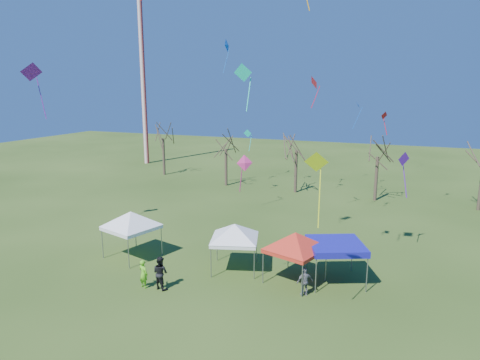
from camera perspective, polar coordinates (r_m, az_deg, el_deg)
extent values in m
plane|color=#2A4115|center=(24.76, -1.89, -14.81)|extent=(140.00, 140.00, 0.00)
cylinder|color=silver|center=(65.56, -12.80, 13.05)|extent=(0.70, 0.70, 25.00)
cylinder|color=#3D2D21|center=(56.79, -10.12, 3.08)|extent=(0.32, 0.32, 4.78)
cylinder|color=#3D2D21|center=(49.79, -1.87, 1.69)|extent=(0.32, 0.32, 4.28)
cylinder|color=#3D2D21|center=(46.81, 7.46, 1.14)|extent=(0.32, 0.32, 4.64)
cylinder|color=#3D2D21|center=(45.21, 17.70, 0.16)|extent=(0.32, 0.32, 4.49)
cylinder|color=gray|center=(30.35, -17.86, -8.15)|extent=(0.06, 0.06, 1.97)
cylinder|color=gray|center=(31.87, -13.75, -6.92)|extent=(0.06, 0.06, 1.97)
cylinder|color=gray|center=(28.24, -14.63, -9.50)|extent=(0.06, 0.06, 1.97)
cylinder|color=gray|center=(29.86, -10.41, -8.08)|extent=(0.06, 0.06, 1.97)
cube|color=white|center=(29.68, -14.28, -6.13)|extent=(3.66, 3.66, 0.24)
pyramid|color=white|center=(29.36, -14.39, -4.09)|extent=(4.02, 4.02, 0.99)
cylinder|color=gray|center=(26.21, -3.89, -10.99)|extent=(0.06, 0.06, 1.86)
cylinder|color=gray|center=(28.59, -3.08, -8.95)|extent=(0.06, 0.06, 1.86)
cylinder|color=gray|center=(25.96, 1.90, -11.21)|extent=(0.06, 0.06, 1.86)
cylinder|color=gray|center=(28.36, 2.20, -9.12)|extent=(0.06, 0.06, 1.86)
cube|color=white|center=(26.87, -0.72, -7.98)|extent=(3.47, 3.47, 0.22)
pyramid|color=white|center=(26.53, -0.73, -5.87)|extent=(3.77, 3.77, 0.93)
cylinder|color=gray|center=(25.49, 3.08, -11.63)|extent=(0.06, 0.06, 1.90)
cylinder|color=gray|center=(27.50, 6.44, -9.85)|extent=(0.06, 0.06, 1.90)
cylinder|color=gray|center=(24.15, 8.28, -13.16)|extent=(0.06, 0.06, 1.90)
cylinder|color=gray|center=(26.27, 11.38, -11.11)|extent=(0.06, 0.06, 1.90)
cube|color=red|center=(25.41, 7.36, -9.20)|extent=(3.59, 3.59, 0.23)
pyramid|color=red|center=(25.04, 7.43, -6.93)|extent=(3.83, 3.83, 0.95)
cylinder|color=gray|center=(24.64, 10.07, -12.49)|extent=(0.06, 0.06, 2.05)
cylinder|color=gray|center=(27.22, 8.81, -9.99)|extent=(0.06, 0.06, 2.05)
cylinder|color=gray|center=(25.37, 16.56, -12.08)|extent=(0.06, 0.06, 2.05)
cylinder|color=gray|center=(27.88, 14.70, -9.70)|extent=(0.06, 0.06, 2.05)
cube|color=#0F0D8F|center=(25.81, 12.66, -8.68)|extent=(4.05, 4.05, 0.25)
cube|color=#0F0D8F|center=(25.74, 12.68, -8.29)|extent=(4.05, 4.05, 0.12)
imported|color=#60C820|center=(25.60, -12.75, -12.10)|extent=(0.70, 0.55, 1.67)
imported|color=black|center=(25.22, -10.57, -12.06)|extent=(1.07, 0.91, 1.93)
imported|color=slate|center=(24.40, 8.63, -13.25)|extent=(0.98, 0.91, 1.62)
cone|color=#EDFF1A|center=(18.95, 10.15, 2.46)|extent=(1.14, 0.72, 0.99)
cube|color=#EDFF1A|center=(19.28, 10.54, -2.30)|extent=(0.11, 0.42, 2.71)
cone|color=#6A1AB9|center=(30.09, 20.95, 2.65)|extent=(0.86, 0.91, 1.00)
cube|color=#6A1AB9|center=(30.54, 21.11, 0.04)|extent=(0.47, 0.43, 2.37)
cone|color=red|center=(36.27, 9.91, 12.71)|extent=(1.16, 1.33, 1.13)
cube|color=red|center=(35.96, 10.03, 10.82)|extent=(0.63, 0.42, 1.79)
cone|color=blue|center=(43.89, 15.46, 9.65)|extent=(0.57, 0.83, 0.69)
cube|color=blue|center=(43.55, 15.39, 7.98)|extent=(0.84, 0.18, 2.14)
cone|color=red|center=(42.24, 18.64, 8.17)|extent=(0.77, 0.88, 0.79)
cube|color=red|center=(42.52, 18.78, 6.81)|extent=(0.50, 0.38, 1.63)
cone|color=#0CBCAA|center=(45.12, 1.03, 6.26)|extent=(0.90, 0.34, 0.87)
cube|color=#0CBCAA|center=(45.12, 1.38, 4.94)|extent=(0.08, 0.65, 1.63)
cone|color=#EF3586|center=(22.85, 0.64, 2.28)|extent=(0.84, 0.73, 0.90)
cube|color=#EF3586|center=(22.97, 0.12, 0.00)|extent=(0.33, 0.39, 1.40)
cone|color=blue|center=(48.13, -1.70, 17.50)|extent=(0.45, 1.45, 1.43)
cube|color=blue|center=(47.66, -1.84, 15.60)|extent=(0.77, 0.10, 2.53)
cone|color=#7616A0|center=(34.29, -26.09, 12.87)|extent=(1.46, 1.78, 1.35)
cube|color=#7616A0|center=(34.47, -24.96, 9.87)|extent=(1.03, 0.46, 2.95)
cone|color=#0ED5B4|center=(24.29, 0.42, 14.16)|extent=(1.06, 0.47, 1.02)
cube|color=#0ED5B4|center=(24.16, 1.17, 11.34)|extent=(0.04, 0.70, 1.87)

